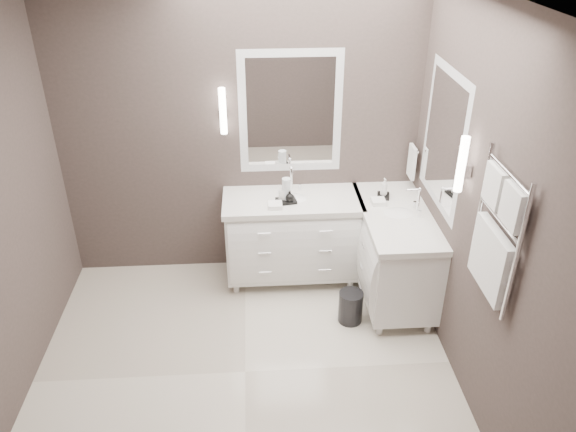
{
  "coord_description": "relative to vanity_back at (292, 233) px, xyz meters",
  "views": [
    {
      "loc": [
        0.12,
        -3.17,
        3.17
      ],
      "look_at": [
        0.38,
        0.7,
        0.97
      ],
      "focal_mm": 35.0,
      "sensor_mm": 36.0,
      "label": 1
    }
  ],
  "objects": [
    {
      "name": "amenity_tray_right",
      "position": [
        0.81,
        -0.03,
        0.38
      ],
      "size": [
        0.14,
        0.16,
        0.02
      ],
      "primitive_type": "cube",
      "rotation": [
        0.0,
        0.0,
        -0.24
      ],
      "color": "black",
      "rests_on": "vanity_right"
    },
    {
      "name": "soap_bottle_a",
      "position": [
        -0.09,
        -0.05,
        0.45
      ],
      "size": [
        0.07,
        0.08,
        0.12
      ],
      "primitive_type": "imported",
      "rotation": [
        0.0,
        0.0,
        -0.43
      ],
      "color": "white",
      "rests_on": "amenity_tray_back"
    },
    {
      "name": "soap_bottle_b",
      "position": [
        -0.03,
        -0.1,
        0.44
      ],
      "size": [
        0.1,
        0.1,
        0.1
      ],
      "primitive_type": "imported",
      "rotation": [
        0.0,
        0.0,
        0.41
      ],
      "color": "black",
      "rests_on": "amenity_tray_back"
    },
    {
      "name": "vanity_right",
      "position": [
        0.88,
        -0.33,
        0.0
      ],
      "size": [
        0.59,
        1.24,
        0.97
      ],
      "color": "white",
      "rests_on": "floor"
    },
    {
      "name": "towel_bar_corner",
      "position": [
        1.09,
        0.13,
        0.63
      ],
      "size": [
        0.03,
        0.22,
        0.3
      ],
      "color": "white",
      "rests_on": "wall_right"
    },
    {
      "name": "wall_front",
      "position": [
        -0.45,
        -2.73,
        0.86
      ],
      "size": [
        3.2,
        0.01,
        2.7
      ],
      "primitive_type": "cube",
      "color": "#443936",
      "rests_on": "floor"
    },
    {
      "name": "wall_right",
      "position": [
        1.15,
        -1.23,
        0.86
      ],
      "size": [
        0.01,
        3.0,
        2.7
      ],
      "primitive_type": "cube",
      "color": "#443936",
      "rests_on": "floor"
    },
    {
      "name": "sconce_back",
      "position": [
        -0.58,
        0.2,
        1.11
      ],
      "size": [
        0.06,
        0.06,
        0.4
      ],
      "color": "white",
      "rests_on": "wall_back"
    },
    {
      "name": "mirror_right",
      "position": [
        1.14,
        -0.43,
        1.06
      ],
      "size": [
        0.02,
        0.9,
        1.1
      ],
      "color": "white",
      "rests_on": "wall_right"
    },
    {
      "name": "wall_back",
      "position": [
        -0.45,
        0.28,
        0.86
      ],
      "size": [
        3.2,
        0.01,
        2.7
      ],
      "primitive_type": "cube",
      "color": "#443936",
      "rests_on": "floor"
    },
    {
      "name": "soap_bottle_c",
      "position": [
        0.81,
        -0.03,
        0.47
      ],
      "size": [
        0.07,
        0.07,
        0.16
      ],
      "primitive_type": "imported",
      "rotation": [
        0.0,
        0.0,
        0.16
      ],
      "color": "white",
      "rests_on": "amenity_tray_right"
    },
    {
      "name": "sconce_right",
      "position": [
        1.08,
        -1.01,
        1.11
      ],
      "size": [
        0.06,
        0.06,
        0.4
      ],
      "color": "white",
      "rests_on": "wall_right"
    },
    {
      "name": "vanity_back",
      "position": [
        0.0,
        0.0,
        0.0
      ],
      "size": [
        1.24,
        0.59,
        0.97
      ],
      "color": "white",
      "rests_on": "floor"
    },
    {
      "name": "towel_ladder",
      "position": [
        1.1,
        -1.63,
        0.91
      ],
      "size": [
        0.06,
        0.58,
        0.9
      ],
      "color": "white",
      "rests_on": "wall_right"
    },
    {
      "name": "amenity_tray_back",
      "position": [
        -0.06,
        -0.07,
        0.38
      ],
      "size": [
        0.19,
        0.16,
        0.03
      ],
      "primitive_type": "cube",
      "rotation": [
        0.0,
        0.0,
        0.18
      ],
      "color": "black",
      "rests_on": "vanity_back"
    },
    {
      "name": "water_bottle",
      "position": [
        -0.06,
        -0.05,
        0.47
      ],
      "size": [
        0.09,
        0.09,
        0.22
      ],
      "primitive_type": "cylinder",
      "rotation": [
        0.0,
        0.0,
        0.16
      ],
      "color": "silver",
      "rests_on": "vanity_back"
    },
    {
      "name": "waste_bin",
      "position": [
        0.45,
        -0.67,
        -0.34
      ],
      "size": [
        0.25,
        0.25,
        0.29
      ],
      "primitive_type": "cylinder",
      "rotation": [
        0.0,
        0.0,
        -0.27
      ],
      "color": "black",
      "rests_on": "floor"
    },
    {
      "name": "floor",
      "position": [
        -0.45,
        -1.23,
        -0.49
      ],
      "size": [
        3.2,
        3.0,
        0.01
      ],
      "primitive_type": "cube",
      "color": "beige",
      "rests_on": "ground"
    },
    {
      "name": "mirror_back",
      "position": [
        -0.0,
        0.26,
        1.06
      ],
      "size": [
        0.9,
        0.02,
        1.1
      ],
      "color": "white",
      "rests_on": "wall_back"
    }
  ]
}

